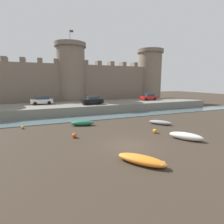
% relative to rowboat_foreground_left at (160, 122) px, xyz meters
% --- Properties ---
extents(ground_plane, '(160.00, 160.00, 0.00)m').
position_rel_rowboat_foreground_left_xyz_m(ground_plane, '(-8.14, -5.76, -0.32)').
color(ground_plane, '#382D23').
extents(water_channel, '(80.00, 4.50, 0.10)m').
position_rel_rowboat_foreground_left_xyz_m(water_channel, '(-8.14, 8.27, -0.27)').
color(water_channel, slate).
rests_on(water_channel, ground).
extents(quay_road, '(57.87, 10.00, 1.65)m').
position_rel_rowboat_foreground_left_xyz_m(quay_road, '(-8.14, 15.52, 0.50)').
color(quay_road, slate).
rests_on(quay_road, ground).
extents(castle, '(53.41, 7.53, 18.29)m').
position_rel_rowboat_foreground_left_xyz_m(castle, '(-8.14, 24.79, 6.46)').
color(castle, '#7A6B5B').
rests_on(castle, ground).
extents(rowboat_foreground_left, '(2.80, 3.15, 0.61)m').
position_rel_rowboat_foreground_left_xyz_m(rowboat_foreground_left, '(0.00, 0.00, 0.00)').
color(rowboat_foreground_left, gray).
rests_on(rowboat_foreground_left, ground).
extents(rowboat_near_channel_left, '(3.37, 1.89, 0.73)m').
position_rel_rowboat_foreground_left_xyz_m(rowboat_near_channel_left, '(-10.41, 3.67, 0.06)').
color(rowboat_near_channel_left, '#1E6B47').
rests_on(rowboat_near_channel_left, ground).
extents(rowboat_foreground_right, '(3.26, 3.73, 0.64)m').
position_rel_rowboat_foreground_left_xyz_m(rowboat_foreground_right, '(-9.00, -9.47, 0.01)').
color(rowboat_foreground_right, orange).
rests_on(rowboat_foreground_right, ground).
extents(rowboat_midflat_centre, '(2.80, 3.44, 0.77)m').
position_rel_rowboat_foreground_left_xyz_m(rowboat_midflat_centre, '(-1.75, -6.49, 0.08)').
color(rowboat_midflat_centre, silver).
rests_on(rowboat_midflat_centre, ground).
extents(mooring_buoy_near_shore, '(0.40, 0.40, 0.40)m').
position_rel_rowboat_foreground_left_xyz_m(mooring_buoy_near_shore, '(-18.00, 4.94, -0.12)').
color(mooring_buoy_near_shore, orange).
rests_on(mooring_buoy_near_shore, ground).
extents(mooring_buoy_near_channel, '(0.51, 0.51, 0.51)m').
position_rel_rowboat_foreground_left_xyz_m(mooring_buoy_near_channel, '(-3.28, -3.25, -0.07)').
color(mooring_buoy_near_channel, orange).
rests_on(mooring_buoy_near_channel, ground).
extents(mooring_buoy_mid_mud, '(0.52, 0.52, 0.52)m').
position_rel_rowboat_foreground_left_xyz_m(mooring_buoy_mid_mud, '(-12.46, -1.37, -0.06)').
color(mooring_buoy_mid_mud, '#E04C1E').
rests_on(mooring_buoy_mid_mud, ground).
extents(car_quay_centre_east, '(4.19, 2.05, 1.62)m').
position_rel_rowboat_foreground_left_xyz_m(car_quay_centre_east, '(-15.36, 17.24, 2.11)').
color(car_quay_centre_east, silver).
rests_on(car_quay_centre_east, quay_road).
extents(car_quay_east, '(4.19, 2.05, 1.62)m').
position_rel_rowboat_foreground_left_xyz_m(car_quay_east, '(8.90, 16.16, 2.11)').
color(car_quay_east, red).
rests_on(car_quay_east, quay_road).
extents(car_quay_west, '(4.19, 2.05, 1.62)m').
position_rel_rowboat_foreground_left_xyz_m(car_quay_west, '(-6.09, 13.41, 2.11)').
color(car_quay_west, black).
rests_on(car_quay_west, quay_road).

